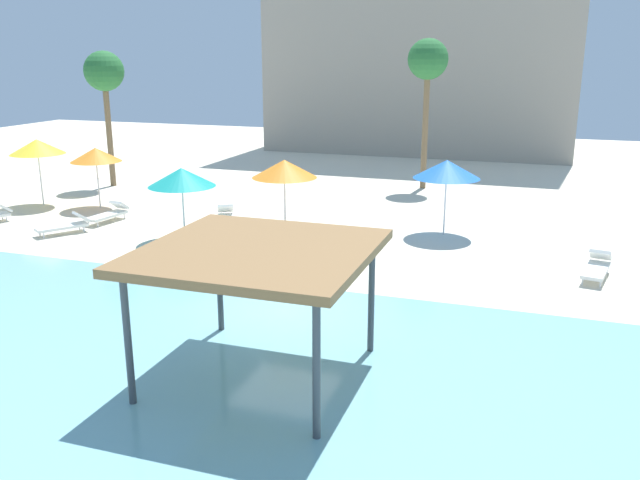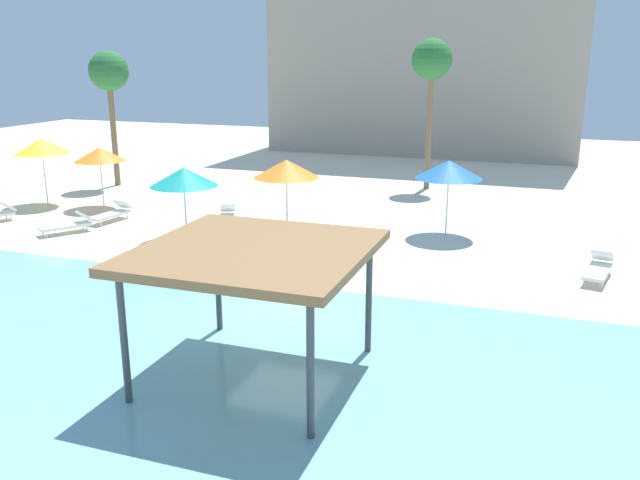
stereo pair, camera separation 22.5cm
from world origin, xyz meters
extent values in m
plane|color=beige|center=(0.00, 0.00, 0.00)|extent=(80.00, 80.00, 0.00)
cube|color=#7AB7C1|center=(0.00, -5.25, 0.02)|extent=(44.00, 13.50, 0.04)
cylinder|color=#42474C|center=(-0.85, -1.96, 1.29)|extent=(0.14, 0.14, 2.58)
cylinder|color=#42474C|center=(2.81, -1.96, 1.29)|extent=(0.14, 0.14, 2.58)
cylinder|color=#42474C|center=(-0.85, -5.61, 1.29)|extent=(0.14, 0.14, 2.58)
cylinder|color=#42474C|center=(2.81, -5.61, 1.29)|extent=(0.14, 0.14, 2.58)
cube|color=olive|center=(0.98, -3.79, 2.67)|extent=(4.36, 4.36, 0.18)
cylinder|color=silver|center=(-2.78, 7.06, 1.02)|extent=(0.06, 0.06, 2.03)
cone|color=orange|center=(-2.78, 7.06, 2.36)|extent=(2.37, 2.37, 0.65)
cylinder|color=silver|center=(-5.72, 4.84, 0.97)|extent=(0.06, 0.06, 1.94)
cone|color=teal|center=(-5.72, 4.84, 2.26)|extent=(2.34, 2.34, 0.64)
cylinder|color=silver|center=(-11.76, 8.23, 0.99)|extent=(0.06, 0.06, 1.98)
cone|color=orange|center=(-11.76, 8.23, 2.27)|extent=(2.12, 2.12, 0.58)
cylinder|color=silver|center=(2.85, 8.50, 1.04)|extent=(0.06, 0.06, 2.09)
cone|color=blue|center=(2.85, 8.50, 2.42)|extent=(2.38, 2.38, 0.65)
cylinder|color=silver|center=(-14.40, 7.84, 1.12)|extent=(0.06, 0.06, 2.23)
cone|color=yellow|center=(-14.40, 7.84, 2.55)|extent=(2.29, 2.29, 0.63)
cylinder|color=white|center=(-4.33, 3.59, 0.11)|extent=(0.05, 0.05, 0.22)
cylinder|color=white|center=(-4.78, 3.77, 0.11)|extent=(0.05, 0.05, 0.22)
cylinder|color=white|center=(-3.81, 4.94, 0.11)|extent=(0.05, 0.05, 0.22)
cylinder|color=white|center=(-4.26, 5.11, 0.11)|extent=(0.05, 0.05, 0.22)
cube|color=white|center=(-4.30, 4.35, 0.27)|extent=(1.21, 1.90, 0.10)
cube|color=white|center=(-4.03, 5.04, 0.55)|extent=(0.74, 0.69, 0.40)
cylinder|color=white|center=(-10.58, 3.39, 0.11)|extent=(0.05, 0.05, 0.22)
cylinder|color=white|center=(-10.98, 3.65, 0.11)|extent=(0.05, 0.05, 0.22)
cylinder|color=white|center=(-9.79, 4.59, 0.11)|extent=(0.05, 0.05, 0.22)
cylinder|color=white|center=(-10.19, 4.85, 0.11)|extent=(0.05, 0.05, 0.22)
cube|color=white|center=(-10.39, 4.12, 0.27)|extent=(1.49, 1.83, 0.10)
cube|color=white|center=(-9.98, 4.74, 0.55)|extent=(0.78, 0.75, 0.40)
cylinder|color=white|center=(-9.77, 5.38, 0.11)|extent=(0.05, 0.05, 0.22)
cylinder|color=white|center=(-10.25, 5.44, 0.11)|extent=(0.05, 0.05, 0.22)
cylinder|color=white|center=(-9.58, 6.81, 0.11)|extent=(0.05, 0.05, 0.22)
cylinder|color=white|center=(-10.05, 6.87, 0.11)|extent=(0.05, 0.05, 0.22)
cube|color=white|center=(-9.91, 6.13, 0.27)|extent=(0.84, 1.87, 0.10)
cube|color=white|center=(-9.81, 6.86, 0.55)|extent=(0.66, 0.59, 0.40)
cylinder|color=white|center=(7.90, 4.20, 0.11)|extent=(0.05, 0.05, 0.22)
cylinder|color=white|center=(7.43, 4.29, 0.11)|extent=(0.05, 0.05, 0.22)
cylinder|color=white|center=(8.18, 5.62, 0.11)|extent=(0.05, 0.05, 0.22)
cylinder|color=white|center=(7.71, 5.71, 0.11)|extent=(0.05, 0.05, 0.22)
cube|color=white|center=(7.81, 4.96, 0.27)|extent=(0.93, 1.88, 0.10)
cube|color=white|center=(7.95, 5.68, 0.55)|extent=(0.69, 0.61, 0.40)
cylinder|color=white|center=(-4.65, 6.47, 0.11)|extent=(0.05, 0.05, 0.22)
cylinder|color=white|center=(-5.07, 6.26, 0.11)|extent=(0.05, 0.05, 0.22)
cylinder|color=white|center=(-5.30, 7.76, 0.11)|extent=(0.05, 0.05, 0.22)
cylinder|color=white|center=(-5.73, 7.54, 0.11)|extent=(0.05, 0.05, 0.22)
cube|color=white|center=(-5.19, 7.01, 0.27)|extent=(1.35, 1.88, 0.10)
cube|color=white|center=(-5.52, 7.67, 0.55)|extent=(0.77, 0.72, 0.40)
cylinder|color=white|center=(-13.71, 4.95, 0.11)|extent=(0.05, 0.05, 0.22)
cylinder|color=white|center=(-14.13, 5.18, 0.11)|extent=(0.05, 0.05, 0.22)
cube|color=white|center=(-13.91, 5.09, 0.55)|extent=(0.77, 0.73, 0.40)
cylinder|color=brown|center=(-14.19, 12.60, 2.60)|extent=(0.28, 0.28, 5.21)
sphere|color=#286B33|center=(-14.19, 12.60, 5.56)|extent=(1.90, 1.90, 1.90)
cylinder|color=brown|center=(0.57, 16.92, 2.88)|extent=(0.28, 0.28, 5.77)
sphere|color=#286B33|center=(0.57, 16.92, 6.12)|extent=(1.90, 1.90, 1.90)
cube|color=#9E9384|center=(-2.11, 30.88, 9.03)|extent=(19.69, 9.06, 18.06)
camera|label=1|loc=(6.08, -15.12, 6.38)|focal=37.37mm
camera|label=2|loc=(6.29, -15.04, 6.38)|focal=37.37mm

